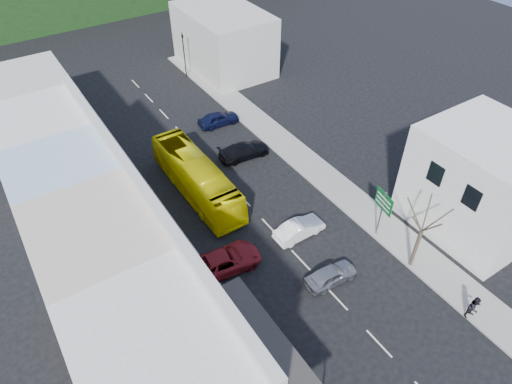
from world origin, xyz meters
The scene contains 18 objects.
ground centered at (0.00, 0.00, 0.00)m, with size 120.00×120.00×0.00m, color black.
sidewalk_left centered at (-7.50, 10.00, 0.07)m, with size 3.00×52.00×0.15m, color gray.
sidewalk_right centered at (7.50, 10.00, 0.07)m, with size 3.00×52.00×0.15m, color gray.
shopfront_row centered at (-12.49, 5.00, 4.00)m, with size 8.25×30.00×8.00m.
right_building centered at (13.50, -4.00, 4.00)m, with size 8.00×9.00×8.00m, color beige.
distant_block_left centered at (-12.00, 27.00, 3.00)m, with size 8.00×10.00×6.00m, color #B7B2A8.
distant_block_right centered at (11.00, 30.00, 3.50)m, with size 8.00×12.00×7.00m, color #B7B2A8.
bus centered at (-2.79, 10.81, 1.55)m, with size 2.50×11.60×3.10m, color #EBDB03.
car_silver centered at (0.55, -2.63, 0.70)m, with size 1.80×4.40×1.40m, color #A8A7AC.
car_white centered at (1.39, 2.07, 0.70)m, with size 1.80×4.40×1.40m, color white.
car_red centered at (-5.00, 2.41, 0.70)m, with size 1.90×4.60×1.40m, color maroon.
car_black_near centered at (3.20, 12.96, 0.70)m, with size 1.84×4.50×1.40m, color black.
car_navy_mid centered at (3.89, 19.03, 0.70)m, with size 1.80×4.40×1.40m, color black.
pedestrian_left centered at (-6.68, 1.93, 1.00)m, with size 0.60×0.40×1.70m, color black.
pedestrian_right centered at (6.30, -9.82, 1.00)m, with size 0.70×0.44×1.70m, color black.
direction_sign centered at (6.40, -1.12, 2.16)m, with size 0.58×1.95×4.32m, color #08531F, non-canonical shape.
street_tree centered at (6.30, -4.69, 3.55)m, with size 2.85×2.85×7.09m, color #392D20, non-canonical shape.
traffic_signal centered at (5.80, 30.25, 2.70)m, with size 0.87×1.20×5.39m, color black, non-canonical shape.
Camera 1 is at (-14.58, -16.45, 25.65)m, focal length 32.00 mm.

